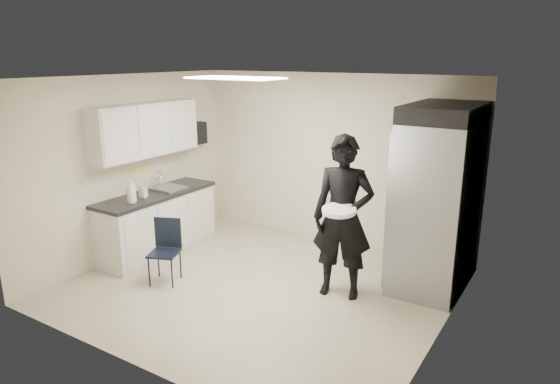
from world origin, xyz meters
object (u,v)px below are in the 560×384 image
Objects in this scene: folding_chair at (164,253)px; man_tuxedo at (343,218)px; commercial_fridge at (437,205)px; lower_counter at (158,224)px.

folding_chair is 2.33m from man_tuxedo.
folding_chair is at bearing -169.67° from man_tuxedo.
man_tuxedo is at bearing -134.14° from commercial_fridge.
lower_counter is 0.96× the size of man_tuxedo.
man_tuxedo is at bearing 1.01° from folding_chair.
folding_chair is at bearing -148.30° from commercial_fridge.
commercial_fridge reaches higher than folding_chair.
lower_counter is 0.90× the size of commercial_fridge.
lower_counter is 2.97m from man_tuxedo.
folding_chair is 0.41× the size of man_tuxedo.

